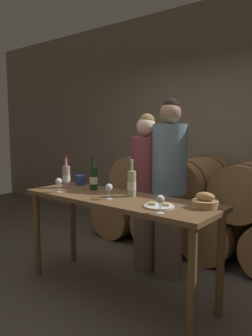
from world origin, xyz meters
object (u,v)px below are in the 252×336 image
at_px(wine_glass_far_left, 59,182).
at_px(wine_bottle_red, 94,178).
at_px(wine_glass_left, 109,188).
at_px(blue_crock, 80,180).
at_px(person_left, 146,190).
at_px(person_right, 169,187).
at_px(wine_bottle_white, 132,183).
at_px(cheese_plate, 159,206).
at_px(bread_basket, 205,202).
at_px(tasting_table, 118,211).
at_px(wine_glass_center, 160,200).
at_px(wine_bottle_rose, 66,177).

bearing_deg(wine_glass_far_left, wine_bottle_red, 59.98).
relative_size(wine_glass_far_left, wine_glass_left, 1.00).
xyz_separation_m(wine_bottle_red, blue_crock, (-0.29, 0.09, -0.06)).
bearing_deg(person_left, person_right, -0.01).
relative_size(person_right, wine_bottle_white, 5.42).
bearing_deg(person_left, cheese_plate, -48.00).
distance_m(blue_crock, cheese_plate, 1.23).
xyz_separation_m(person_left, wine_bottle_red, (-0.29, -0.49, 0.16)).
xyz_separation_m(person_right, wine_bottle_red, (-0.58, -0.49, 0.10)).
bearing_deg(wine_glass_left, bread_basket, 17.06).
distance_m(tasting_table, wine_glass_center, 0.69).
relative_size(tasting_table, person_left, 1.12).
bearing_deg(wine_bottle_red, person_left, 60.03).
distance_m(cheese_plate, wine_glass_left, 0.50).
distance_m(wine_bottle_white, wine_bottle_rose, 0.79).
distance_m(person_right, wine_bottle_red, 0.77).
xyz_separation_m(wine_bottle_rose, bread_basket, (1.49, 0.11, -0.07)).
relative_size(blue_crock, cheese_plate, 0.46).
bearing_deg(cheese_plate, blue_crock, 166.60).
height_order(wine_glass_far_left, wine_glass_center, same).
relative_size(person_left, blue_crock, 15.33).
bearing_deg(tasting_table, cheese_plate, -9.00).
bearing_deg(cheese_plate, wine_bottle_rose, 175.31).
height_order(person_left, wine_bottle_red, person_left).
bearing_deg(wine_glass_center, wine_bottle_red, 161.09).
height_order(tasting_table, bread_basket, bread_basket).
bearing_deg(wine_bottle_rose, person_left, 45.31).
height_order(person_right, wine_bottle_red, person_right).
distance_m(wine_glass_far_left, wine_glass_center, 1.19).
bearing_deg(bread_basket, tasting_table, -170.80).
bearing_deg(cheese_plate, tasting_table, 171.00).
xyz_separation_m(wine_bottle_red, wine_glass_left, (0.41, -0.23, -0.02)).
bearing_deg(wine_bottle_red, wine_glass_center, -18.91).
distance_m(person_right, wine_bottle_rose, 1.06).
xyz_separation_m(cheese_plate, wine_glass_left, (-0.49, -0.04, 0.09)).
distance_m(person_left, wine_bottle_white, 0.57).
height_order(cheese_plate, wine_glass_far_left, wine_glass_far_left).
relative_size(person_right, wine_bottle_rose, 5.50).
relative_size(person_right, wine_glass_far_left, 13.19).
bearing_deg(wine_bottle_white, wine_bottle_red, 178.90).
height_order(bread_basket, wine_glass_center, wine_glass_center).
xyz_separation_m(wine_glass_left, wine_glass_center, (0.60, -0.12, 0.00)).
relative_size(person_right, wine_glass_left, 13.19).
xyz_separation_m(wine_bottle_white, blue_crock, (-0.78, 0.10, -0.06)).
height_order(person_right, blue_crock, person_right).
height_order(wine_bottle_rose, bread_basket, wine_bottle_rose).
height_order(person_left, wine_bottle_rose, person_left).
relative_size(person_left, cheese_plate, 7.07).
bearing_deg(wine_glass_center, tasting_table, 158.96).
bearing_deg(person_right, blue_crock, -155.06).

